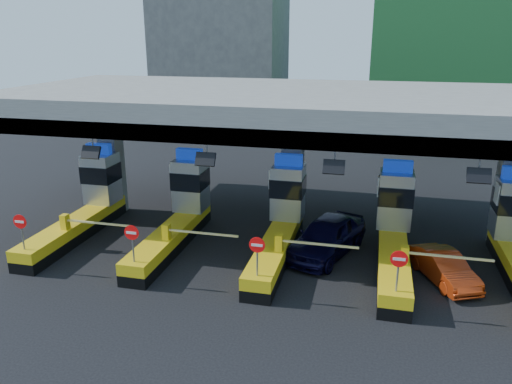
# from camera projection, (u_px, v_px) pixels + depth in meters

# --- Properties ---
(ground) EXTENTS (120.00, 120.00, 0.00)m
(ground) POSITION_uv_depth(u_px,v_px,m) (280.00, 250.00, 23.13)
(ground) COLOR black
(ground) RESTS_ON ground
(toll_canopy) EXTENTS (28.00, 12.09, 7.00)m
(toll_canopy) POSITION_uv_depth(u_px,v_px,m) (294.00, 109.00, 23.91)
(toll_canopy) COLOR slate
(toll_canopy) RESTS_ON ground
(toll_lane_far_left) EXTENTS (4.43, 8.00, 4.16)m
(toll_lane_far_left) POSITION_uv_depth(u_px,v_px,m) (88.00, 203.00, 25.20)
(toll_lane_far_left) COLOR black
(toll_lane_far_left) RESTS_ON ground
(toll_lane_left) EXTENTS (4.43, 8.00, 4.16)m
(toll_lane_left) POSITION_uv_depth(u_px,v_px,m) (180.00, 211.00, 24.08)
(toll_lane_left) COLOR black
(toll_lane_left) RESTS_ON ground
(toll_lane_center) EXTENTS (4.43, 8.00, 4.16)m
(toll_lane_center) POSITION_uv_depth(u_px,v_px,m) (282.00, 220.00, 22.96)
(toll_lane_center) COLOR black
(toll_lane_center) RESTS_ON ground
(toll_lane_right) EXTENTS (4.43, 8.00, 4.16)m
(toll_lane_right) POSITION_uv_depth(u_px,v_px,m) (394.00, 230.00, 21.83)
(toll_lane_right) COLOR black
(toll_lane_right) RESTS_ON ground
(bg_building_concrete) EXTENTS (14.00, 10.00, 18.00)m
(bg_building_concrete) POSITION_uv_depth(u_px,v_px,m) (221.00, 38.00, 56.84)
(bg_building_concrete) COLOR #4C4C49
(bg_building_concrete) RESTS_ON ground
(van) EXTENTS (3.72, 5.55, 1.76)m
(van) POSITION_uv_depth(u_px,v_px,m) (327.00, 236.00, 22.42)
(van) COLOR black
(van) RESTS_ON ground
(red_car) EXTENTS (2.71, 3.91, 1.22)m
(red_car) POSITION_uv_depth(u_px,v_px,m) (444.00, 267.00, 20.07)
(red_car) COLOR #9F2C0C
(red_car) RESTS_ON ground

